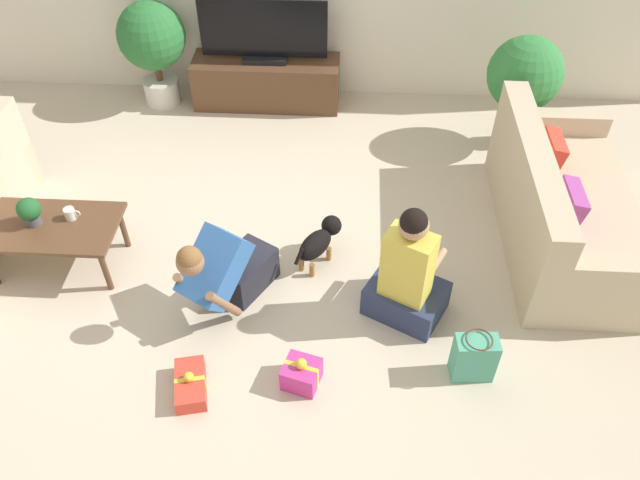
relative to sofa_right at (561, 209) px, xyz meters
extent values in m
plane|color=beige|center=(-2.38, -0.45, -0.30)|extent=(16.00, 16.00, 0.00)
cube|color=#C6B293|center=(0.06, 0.00, -0.08)|extent=(0.93, 1.91, 0.43)
cube|color=#C6B293|center=(-0.31, 0.00, 0.34)|extent=(0.20, 1.91, 0.42)
cube|color=#C6B293|center=(0.06, -0.88, 0.01)|extent=(0.93, 0.16, 0.61)
cube|color=#C6B293|center=(0.06, 0.88, 0.01)|extent=(0.93, 0.16, 0.61)
cube|color=#9E4293|center=(-0.11, -0.31, 0.29)|extent=(0.18, 0.34, 0.32)
cube|color=red|center=(-0.11, 0.31, 0.29)|extent=(0.18, 0.34, 0.32)
cube|color=brown|center=(-3.82, -0.52, 0.09)|extent=(0.98, 0.58, 0.03)
cylinder|color=brown|center=(-3.39, -0.75, -0.11)|extent=(0.04, 0.04, 0.38)
cylinder|color=brown|center=(-4.25, -0.29, -0.11)|extent=(0.04, 0.04, 0.38)
cylinder|color=brown|center=(-3.39, -0.29, -0.11)|extent=(0.04, 0.04, 0.38)
cube|color=brown|center=(-2.53, 1.88, -0.06)|extent=(1.46, 0.46, 0.48)
cube|color=black|center=(-2.53, 1.88, 0.20)|extent=(0.43, 0.20, 0.05)
cube|color=black|center=(-2.53, 1.88, 0.51)|extent=(1.23, 0.03, 0.56)
cylinder|color=beige|center=(-3.61, 1.83, -0.17)|extent=(0.35, 0.35, 0.26)
cylinder|color=brown|center=(-3.61, 1.83, 0.06)|extent=(0.06, 0.06, 0.20)
sphere|color=#286B33|center=(-3.61, 1.83, 0.43)|extent=(0.65, 0.65, 0.65)
cylinder|color=beige|center=(-0.14, 1.31, -0.17)|extent=(0.23, 0.23, 0.25)
cylinder|color=brown|center=(-0.14, 1.31, 0.05)|extent=(0.04, 0.04, 0.20)
sphere|color=#337F3D|center=(-0.14, 1.31, 0.43)|extent=(0.66, 0.66, 0.66)
cube|color=#23232D|center=(-2.38, -0.65, -0.16)|extent=(0.47, 0.53, 0.28)
cube|color=#3366AD|center=(-2.53, -0.91, 0.14)|extent=(0.54, 0.61, 0.48)
sphere|color=#8E6647|center=(-2.63, -1.07, 0.36)|extent=(0.18, 0.18, 0.18)
sphere|color=brown|center=(-2.63, -1.07, 0.39)|extent=(0.17, 0.17, 0.17)
cylinder|color=#8E6647|center=(-2.71, -0.92, -0.05)|extent=(0.19, 0.27, 0.42)
cylinder|color=#8E6647|center=(-2.46, -1.06, -0.05)|extent=(0.19, 0.27, 0.42)
cube|color=#283351|center=(-1.22, -0.83, -0.18)|extent=(0.65, 0.59, 0.24)
cube|color=gold|center=(-1.25, -0.88, 0.21)|extent=(0.38, 0.32, 0.54)
sphere|color=tan|center=(-1.24, -0.87, 0.56)|extent=(0.19, 0.19, 0.19)
sphere|color=black|center=(-1.25, -0.88, 0.60)|extent=(0.18, 0.18, 0.18)
cylinder|color=tan|center=(-1.04, -0.76, 0.13)|extent=(0.17, 0.26, 0.06)
cylinder|color=tan|center=(-1.27, -0.64, 0.13)|extent=(0.17, 0.26, 0.06)
ellipsoid|color=black|center=(-1.89, -0.42, -0.09)|extent=(0.32, 0.37, 0.18)
sphere|color=black|center=(-1.77, -0.24, -0.04)|extent=(0.16, 0.16, 0.16)
sphere|color=olive|center=(-1.74, -0.19, -0.06)|extent=(0.07, 0.07, 0.07)
cylinder|color=black|center=(-1.99, -0.58, -0.05)|extent=(0.08, 0.10, 0.12)
cylinder|color=olive|center=(-1.79, -0.36, -0.24)|extent=(0.04, 0.04, 0.12)
cylinder|color=olive|center=(-1.87, -0.30, -0.24)|extent=(0.04, 0.04, 0.12)
cylinder|color=olive|center=(-1.90, -0.53, -0.24)|extent=(0.04, 0.04, 0.12)
cylinder|color=olive|center=(-1.99, -0.48, -0.24)|extent=(0.04, 0.04, 0.12)
cube|color=#CC3389|center=(-1.91, -1.48, -0.21)|extent=(0.27, 0.26, 0.17)
cube|color=yellow|center=(-1.91, -1.48, -0.21)|extent=(0.23, 0.09, 0.18)
sphere|color=yellow|center=(-1.91, -1.48, -0.10)|extent=(0.07, 0.07, 0.07)
cube|color=red|center=(-2.61, -1.58, -0.24)|extent=(0.26, 0.39, 0.12)
cube|color=yellow|center=(-2.61, -1.58, -0.24)|extent=(0.19, 0.07, 0.12)
sphere|color=yellow|center=(-2.61, -1.58, -0.15)|extent=(0.07, 0.07, 0.07)
cube|color=#4CA384|center=(-0.81, -1.35, -0.13)|extent=(0.28, 0.17, 0.35)
torus|color=#4C3823|center=(-0.81, -1.35, 0.07)|extent=(0.18, 0.18, 0.01)
cylinder|color=silver|center=(-3.68, -0.44, 0.15)|extent=(0.08, 0.08, 0.09)
torus|color=silver|center=(-3.63, -0.44, 0.16)|extent=(0.06, 0.01, 0.06)
cylinder|color=#4C4C51|center=(-3.94, -0.51, 0.14)|extent=(0.11, 0.11, 0.07)
sphere|color=#1E5628|center=(-3.94, -0.51, 0.25)|extent=(0.17, 0.17, 0.17)
camera|label=1|loc=(-1.66, -3.74, 3.19)|focal=35.00mm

